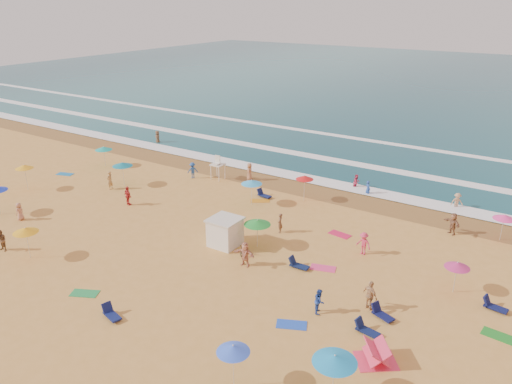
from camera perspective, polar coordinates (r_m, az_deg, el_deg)
The scene contains 13 objects.
ground at distance 38.48m, azimuth -3.78°, elevation -5.08°, with size 220.00×220.00×0.00m, color gold.
ocean at distance 114.67m, azimuth 22.59°, elevation 11.19°, with size 220.00×140.00×0.18m, color #0C4756.
wet_sand at distance 48.20m, azimuth 5.09°, elevation 0.50°, with size 220.00×220.00×0.00m, color olive.
surf_foam at distance 55.70m, azimuth 9.40°, elevation 3.29°, with size 200.00×18.70×0.05m.
cabana at distance 36.76m, azimuth -3.55°, elevation -4.66°, with size 2.00×2.00×2.00m, color white.
cabana_roof at distance 36.31m, azimuth -3.59°, elevation -3.15°, with size 2.20×2.20×0.12m, color silver.
bicycle at distance 35.82m, azimuth -1.35°, elevation -6.41°, with size 0.55×1.58×0.83m, color black.
lifeguard_stand at distance 50.10m, azimuth -4.38°, elevation 2.61°, with size 1.20×1.20×2.10m, color white, non-canonical shape.
beach_umbrellas at distance 36.52m, azimuth -1.89°, elevation -2.82°, with size 53.45×26.63×0.76m.
loungers at distance 33.60m, azimuth 2.13°, elevation -8.91°, with size 49.47×21.20×0.34m.
towels at distance 34.78m, azimuth -0.86°, elevation -8.06°, with size 47.27×21.40×0.03m.
popup_tents at distance 33.13m, azimuth 23.47°, elevation -10.48°, with size 8.36×18.93×1.20m.
beachgoers at distance 41.53m, azimuth 0.92°, elevation -1.77°, with size 38.54×28.20×2.10m.
Camera 1 is at (20.84, -27.46, 17.09)m, focal length 35.00 mm.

